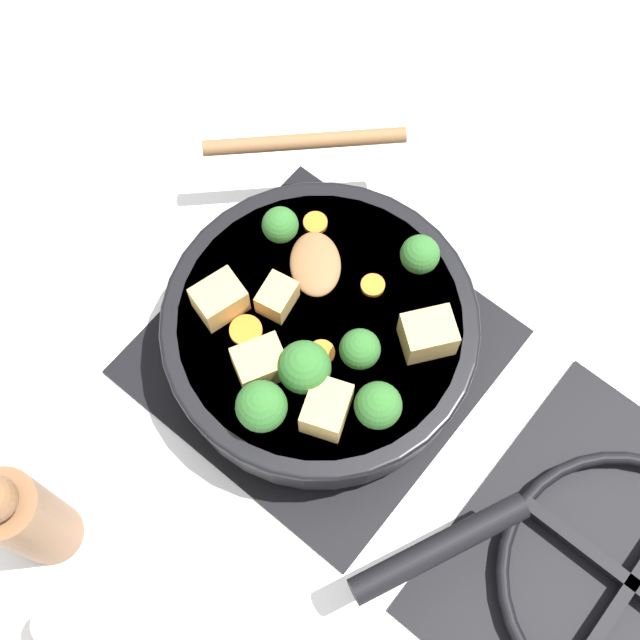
% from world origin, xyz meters
% --- Properties ---
extents(ground_plane, '(2.40, 2.40, 0.00)m').
position_xyz_m(ground_plane, '(0.00, 0.00, 0.00)').
color(ground_plane, white).
extents(front_burner_grate, '(0.31, 0.31, 0.03)m').
position_xyz_m(front_burner_grate, '(0.00, 0.00, 0.01)').
color(front_burner_grate, black).
rests_on(front_burner_grate, ground_plane).
extents(rear_burner_grate, '(0.31, 0.31, 0.03)m').
position_xyz_m(rear_burner_grate, '(0.00, 0.36, 0.01)').
color(rear_burner_grate, black).
rests_on(rear_burner_grate, ground_plane).
extents(skillet_pan, '(0.32, 0.40, 0.06)m').
position_xyz_m(skillet_pan, '(0.00, 0.00, 0.06)').
color(skillet_pan, black).
rests_on(skillet_pan, front_burner_grate).
extents(wooden_spoon, '(0.22, 0.21, 0.02)m').
position_xyz_m(wooden_spoon, '(-0.09, -0.09, 0.09)').
color(wooden_spoon, brown).
rests_on(wooden_spoon, skillet_pan).
extents(tofu_cube_center_large, '(0.06, 0.05, 0.04)m').
position_xyz_m(tofu_cube_center_large, '(0.07, -0.01, 0.10)').
color(tofu_cube_center_large, tan).
rests_on(tofu_cube_center_large, skillet_pan).
extents(tofu_cube_near_handle, '(0.05, 0.05, 0.03)m').
position_xyz_m(tofu_cube_near_handle, '(0.05, -0.08, 0.10)').
color(tofu_cube_near_handle, tan).
rests_on(tofu_cube_near_handle, skillet_pan).
extents(tofu_cube_east_chunk, '(0.06, 0.06, 0.04)m').
position_xyz_m(tofu_cube_east_chunk, '(-0.04, 0.09, 0.10)').
color(tofu_cube_east_chunk, tan).
rests_on(tofu_cube_east_chunk, skillet_pan).
extents(tofu_cube_west_chunk, '(0.05, 0.05, 0.04)m').
position_xyz_m(tofu_cube_west_chunk, '(0.07, 0.06, 0.10)').
color(tofu_cube_west_chunk, tan).
rests_on(tofu_cube_west_chunk, skillet_pan).
extents(tofu_cube_back_piece, '(0.04, 0.03, 0.03)m').
position_xyz_m(tofu_cube_back_piece, '(0.01, -0.04, 0.10)').
color(tofu_cube_back_piece, tan).
rests_on(tofu_cube_back_piece, skillet_pan).
extents(broccoli_floret_near_spoon, '(0.04, 0.04, 0.04)m').
position_xyz_m(broccoli_floret_near_spoon, '(-0.10, 0.04, 0.11)').
color(broccoli_floret_near_spoon, '#709956').
rests_on(broccoli_floret_near_spoon, skillet_pan).
extents(broccoli_floret_center_top, '(0.04, 0.04, 0.04)m').
position_xyz_m(broccoli_floret_center_top, '(0.01, 0.05, 0.11)').
color(broccoli_floret_center_top, '#709956').
rests_on(broccoli_floret_center_top, skillet_pan).
extents(broccoli_floret_east_rim, '(0.04, 0.04, 0.05)m').
position_xyz_m(broccoli_floret_east_rim, '(0.04, 0.10, 0.11)').
color(broccoli_floret_east_rim, '#709956').
rests_on(broccoli_floret_east_rim, skillet_pan).
extents(broccoli_floret_west_rim, '(0.03, 0.03, 0.04)m').
position_xyz_m(broccoli_floret_west_rim, '(-0.04, -0.08, 0.11)').
color(broccoli_floret_west_rim, '#709956').
rests_on(broccoli_floret_west_rim, skillet_pan).
extents(broccoli_floret_north_edge, '(0.05, 0.05, 0.05)m').
position_xyz_m(broccoli_floret_north_edge, '(0.10, 0.02, 0.11)').
color(broccoli_floret_north_edge, '#709956').
rests_on(broccoli_floret_north_edge, skillet_pan).
extents(broccoli_floret_south_cluster, '(0.05, 0.05, 0.05)m').
position_xyz_m(broccoli_floret_south_cluster, '(0.05, 0.03, 0.12)').
color(broccoli_floret_south_cluster, '#709956').
rests_on(broccoli_floret_south_cluster, skillet_pan).
extents(carrot_slice_orange_thin, '(0.02, 0.02, 0.01)m').
position_xyz_m(carrot_slice_orange_thin, '(0.03, 0.02, 0.09)').
color(carrot_slice_orange_thin, orange).
rests_on(carrot_slice_orange_thin, skillet_pan).
extents(carrot_slice_near_center, '(0.03, 0.03, 0.01)m').
position_xyz_m(carrot_slice_near_center, '(0.05, -0.05, 0.09)').
color(carrot_slice_near_center, orange).
rests_on(carrot_slice_near_center, skillet_pan).
extents(carrot_slice_edge_slice, '(0.02, 0.02, 0.01)m').
position_xyz_m(carrot_slice_edge_slice, '(-0.07, -0.07, 0.09)').
color(carrot_slice_edge_slice, orange).
rests_on(carrot_slice_edge_slice, skillet_pan).
extents(carrot_slice_under_broccoli, '(0.02, 0.02, 0.01)m').
position_xyz_m(carrot_slice_under_broccoli, '(-0.06, 0.02, 0.09)').
color(carrot_slice_under_broccoli, orange).
rests_on(carrot_slice_under_broccoli, skillet_pan).
extents(pepper_mill, '(0.06, 0.06, 0.18)m').
position_xyz_m(pepper_mill, '(0.30, -0.08, 0.08)').
color(pepper_mill, brown).
rests_on(pepper_mill, ground_plane).
extents(salt_shaker, '(0.04, 0.04, 0.09)m').
position_xyz_m(salt_shaker, '(0.34, 0.00, 0.04)').
color(salt_shaker, white).
rests_on(salt_shaker, ground_plane).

